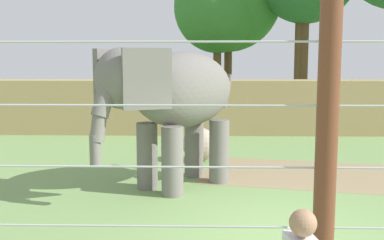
# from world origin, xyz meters

# --- Properties ---
(ground_plane) EXTENTS (120.00, 120.00, 0.00)m
(ground_plane) POSITION_xyz_m (0.00, 0.00, 0.00)
(ground_plane) COLOR #759956
(dirt_patch) EXTENTS (5.30, 4.00, 0.01)m
(dirt_patch) POSITION_xyz_m (1.24, 3.97, 0.00)
(dirt_patch) COLOR #937F5B
(dirt_patch) RESTS_ON ground
(embankment_wall) EXTENTS (36.00, 1.80, 2.10)m
(embankment_wall) POSITION_xyz_m (0.00, 10.77, 1.05)
(embankment_wall) COLOR tan
(embankment_wall) RESTS_ON ground
(elephant) EXTENTS (3.42, 3.57, 3.11)m
(elephant) POSITION_xyz_m (-1.85, 2.59, 2.06)
(elephant) COLOR slate
(elephant) RESTS_ON ground
(enrichment_ball) EXTENTS (0.97, 0.97, 0.97)m
(enrichment_ball) POSITION_xyz_m (-1.32, 5.41, 0.48)
(enrichment_ball) COLOR tan
(enrichment_ball) RESTS_ON ground
(cable_fence) EXTENTS (10.00, 0.20, 3.74)m
(cable_fence) POSITION_xyz_m (-0.01, -3.23, 1.88)
(cable_fence) COLOR brown
(cable_fence) RESTS_ON ground
(tree_behind_wall) EXTENTS (4.71, 4.71, 8.23)m
(tree_behind_wall) POSITION_xyz_m (-0.46, 17.79, 5.73)
(tree_behind_wall) COLOR brown
(tree_behind_wall) RESTS_ON ground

